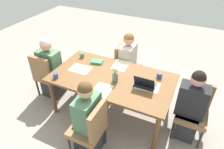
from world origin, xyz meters
TOP-DOWN VIEW (x-y plane):
  - ground_plane at (0.00, 0.00)m, footprint 10.00×10.00m
  - dining_table at (0.00, 0.00)m, footprint 1.97×1.08m
  - chair_far_left_near at (-0.09, 0.87)m, footprint 0.44×0.44m
  - person_far_left_near at (-0.02, 0.81)m, footprint 0.36×0.40m
  - chair_near_left_mid at (0.11, -0.85)m, footprint 0.44×0.44m
  - person_near_left_mid at (0.03, -0.79)m, footprint 0.36×0.40m
  - chair_head_right_left_far at (1.31, 0.11)m, footprint 0.44×0.44m
  - person_head_right_left_far at (1.25, 0.04)m, footprint 0.40×0.36m
  - chair_head_left_right_near at (-1.31, -0.11)m, footprint 0.44×0.44m
  - person_head_left_right_near at (-1.25, -0.03)m, footprint 0.40×0.36m
  - flower_vase at (-0.09, 0.08)m, footprint 0.09×0.09m
  - placemat_far_left_near at (-0.01, 0.38)m, footprint 0.27×0.37m
  - placemat_near_left_mid at (0.01, -0.38)m, footprint 0.28×0.37m
  - placemat_head_right_left_far at (0.59, 0.02)m, footprint 0.36×0.26m
  - placemat_head_left_right_near at (-0.59, -0.02)m, footprint 0.38×0.28m
  - laptop_head_left_right_near at (-0.55, 0.01)m, footprint 0.32×0.22m
  - coffee_mug_near_left at (0.78, -0.34)m, footprint 0.08×0.08m
  - coffee_mug_near_right at (0.80, 0.41)m, footprint 0.08×0.08m
  - coffee_mug_centre_left at (-0.69, -0.31)m, footprint 0.09×0.09m
  - book_red_cover at (0.43, -0.29)m, footprint 0.22×0.18m

SIDE VIEW (x-z plane):
  - ground_plane at x=0.00m, z-range 0.00..0.00m
  - chair_far_left_near at x=-0.09m, z-range 0.05..0.95m
  - chair_near_left_mid at x=0.11m, z-range 0.05..0.95m
  - chair_head_right_left_far at x=1.31m, z-range 0.05..0.95m
  - chair_head_left_right_near at x=-1.31m, z-range 0.05..0.95m
  - person_far_left_near at x=-0.02m, z-range -0.07..1.12m
  - person_near_left_mid at x=0.03m, z-range -0.07..1.12m
  - person_head_right_left_far at x=1.25m, z-range -0.07..1.12m
  - person_head_left_right_near at x=-1.25m, z-range -0.07..1.12m
  - dining_table at x=0.00m, z-range 0.30..1.05m
  - placemat_far_left_near at x=-0.01m, z-range 0.75..0.75m
  - placemat_near_left_mid at x=0.01m, z-range 0.75..0.75m
  - placemat_head_right_left_far at x=0.59m, z-range 0.75..0.75m
  - placemat_head_left_right_near at x=-0.59m, z-range 0.75..0.75m
  - book_red_cover at x=0.43m, z-range 0.75..0.79m
  - coffee_mug_near_left at x=0.78m, z-range 0.75..0.83m
  - laptop_head_left_right_near at x=-0.55m, z-range 0.69..0.89m
  - coffee_mug_near_right at x=0.80m, z-range 0.75..0.84m
  - coffee_mug_centre_left at x=-0.69m, z-range 0.75..0.84m
  - flower_vase at x=-0.09m, z-range 0.74..0.99m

